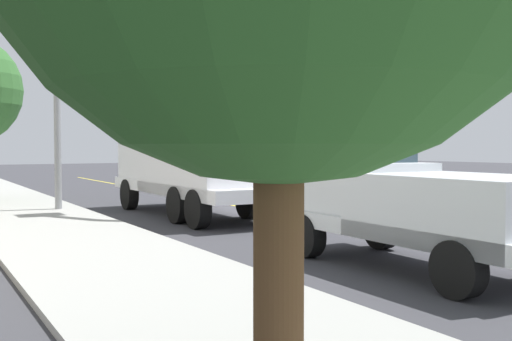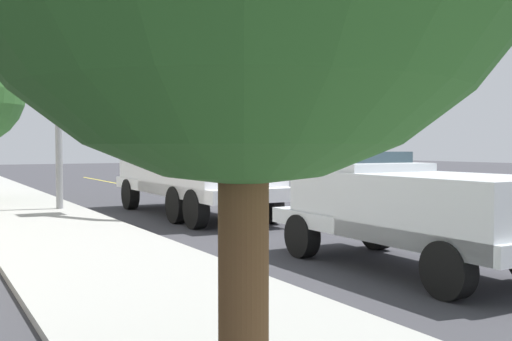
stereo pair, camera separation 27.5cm
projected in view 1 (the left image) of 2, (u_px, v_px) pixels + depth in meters
name	position (u px, v px, depth m)	size (l,w,h in m)	color
ground	(255.00, 209.00, 20.55)	(120.00, 120.00, 0.00)	#38383D
sidewalk_far_side	(40.00, 220.00, 17.02)	(60.00, 3.60, 0.12)	#9E9E99
lane_centre_stripe	(255.00, 209.00, 20.55)	(50.00, 0.16, 0.01)	yellow
utility_bucket_truck	(190.00, 164.00, 18.71)	(8.29, 2.92, 7.84)	white
service_pickup_truck	(414.00, 206.00, 10.44)	(5.67, 2.35, 2.06)	silver
passing_minivan	(238.00, 172.00, 27.94)	(4.87, 2.09, 1.69)	tan
traffic_cone_mid_front	(321.00, 211.00, 16.23)	(0.40, 0.40, 0.84)	black
traffic_cone_mid_rear	(196.00, 191.00, 23.36)	(0.40, 0.40, 0.89)	black
traffic_signal_mast	(66.00, 29.00, 18.15)	(5.25, 0.64, 8.57)	gray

